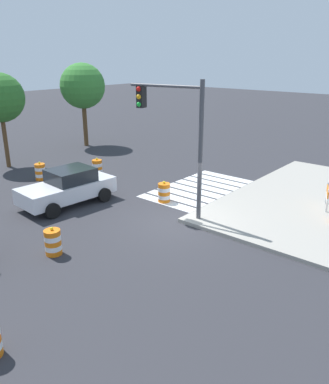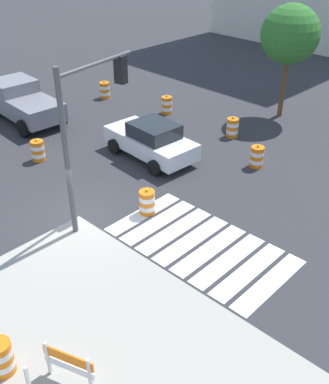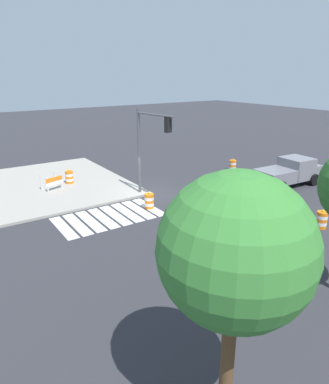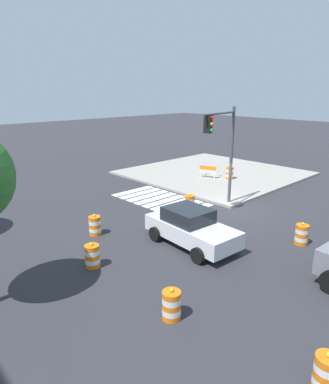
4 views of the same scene
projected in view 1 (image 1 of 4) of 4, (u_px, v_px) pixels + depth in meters
name	position (u px, v px, depth m)	size (l,w,h in m)	color
ground_plane	(178.00, 222.00, 15.97)	(120.00, 120.00, 0.00)	#2D2D33
crosswalk_stripes	(198.00, 189.00, 19.95)	(5.85, 3.20, 0.02)	silver
sports_car	(68.00, 187.00, 17.69)	(4.42, 2.37, 1.63)	silver
traffic_barrel_near_corner	(53.00, 242.00, 13.26)	(0.56, 0.56, 1.02)	orange
traffic_barrel_median_far	(40.00, 172.00, 21.24)	(0.56, 0.56, 1.02)	orange
traffic_barrel_far_curb	(164.00, 193.00, 18.02)	(0.56, 0.56, 1.02)	orange
traffic_barrel_opposite_curb	(97.00, 168.00, 22.03)	(0.56, 0.56, 1.02)	orange
traffic_light_pole	(175.00, 124.00, 15.29)	(0.79, 3.26, 5.50)	#4C4C51
street_tree_streetside_near	(83.00, 86.00, 28.06)	(3.23, 3.23, 5.99)	brown
street_tree_streetside_mid	(0.00, 98.00, 22.52)	(2.85, 2.85, 5.57)	brown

